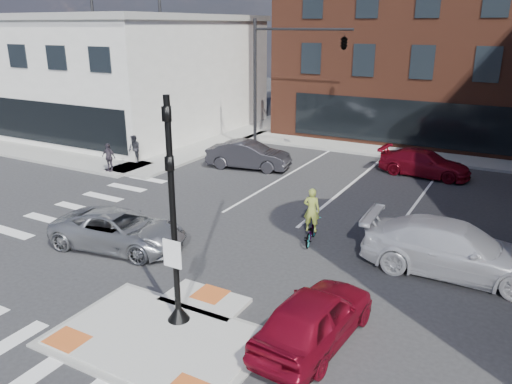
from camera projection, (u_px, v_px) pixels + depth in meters
The scene contains 17 objects.
ground at pixel (170, 330), 13.11m from camera, with size 120.00×120.00×0.00m, color #28282B.
refuge_island at pixel (163, 334), 12.88m from camera, with size 5.40×4.65×0.13m.
sidewalk_nw at pixel (115, 143), 33.48m from camera, with size 23.50×20.50×0.15m.
sidewalk_n at pixel (440, 157), 29.92m from camera, with size 26.00×3.00×0.15m, color gray.
building_nw at pixel (104, 71), 38.45m from camera, with size 20.40×16.40×14.40m.
building_n at pixel (478, 22), 35.73m from camera, with size 24.40×18.40×15.50m.
building_far_left at pixel (428, 49), 56.42m from camera, with size 10.00×12.00×10.00m, color slate.
signal_pole at pixel (174, 243), 12.69m from camera, with size 0.60×0.60×5.98m.
mast_arm_signal at pixel (318, 52), 27.64m from camera, with size 6.10×2.24×8.00m.
silver_suv at pixel (119, 230), 17.81m from camera, with size 2.26×4.89×1.36m, color #A1A3A8.
red_sedan at pixel (315, 317), 12.41m from camera, with size 1.72×4.28×1.46m, color maroon.
white_pickup at pixel (454, 249), 15.90m from camera, with size 2.36×5.80×1.68m, color white.
bg_car_dark at pixel (249, 155), 27.68m from camera, with size 1.61×4.61×1.52m, color #2A292E.
bg_car_red at pixel (424, 163), 26.36m from camera, with size 1.91×4.71×1.37m, color maroon.
cyclist at pixel (311, 224), 18.22m from camera, with size 0.89×1.72×2.09m.
pedestrian_a at pixel (134, 149), 28.28m from camera, with size 0.77×0.60×1.59m, color #222227.
pedestrian_b at pixel (109, 157), 26.64m from camera, with size 0.89×0.37×1.52m, color #362F39.
Camera 1 is at (7.47, -8.74, 7.63)m, focal length 35.00 mm.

